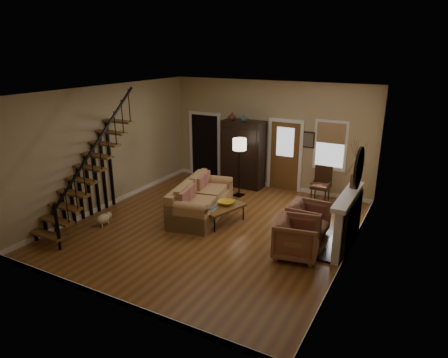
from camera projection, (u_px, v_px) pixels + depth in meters
The scene contains 15 objects.
room at pixel (231, 151), 11.05m from camera, with size 7.00×7.33×3.30m.
staircase at pixel (84, 163), 9.53m from camera, with size 0.94×2.80×3.20m, color brown, non-canonical shape.
fireplace at pixel (349, 217), 8.63m from camera, with size 0.33×1.95×2.30m.
armoire at pixel (243, 154), 12.48m from camera, with size 1.30×0.60×2.10m, color black, non-canonical shape.
vase_a at pixel (232, 116), 12.18m from camera, with size 0.24×0.24×0.25m, color #4C2619.
vase_b at pixel (244, 118), 12.01m from camera, with size 0.20×0.20×0.21m, color #334C60.
sofa at pixel (201, 200), 10.40m from camera, with size 1.03×2.39×0.89m, color #AD814F, non-canonical shape.
coffee_table at pixel (222, 214), 10.04m from camera, with size 0.68×1.17×0.45m, color brown, non-canonical shape.
bowl at pixel (226, 203), 10.06m from camera, with size 0.40×0.40×0.10m, color gold.
books at pixel (211, 208), 9.76m from camera, with size 0.22×0.29×0.05m, color beige, non-canonical shape.
armchair_left at pixel (297, 238), 8.35m from camera, with size 0.90×0.93×0.85m, color brown.
armchair_right at pixel (308, 220), 9.32m from camera, with size 0.85×0.88×0.80m, color brown.
floor_lamp at pixel (239, 168), 11.67m from camera, with size 0.40×0.40×1.74m, color black, non-canonical shape.
side_chair at pixel (321, 185), 11.33m from camera, with size 0.54×0.54×1.02m, color #331D10, non-canonical shape.
dog at pixel (103, 220), 9.90m from camera, with size 0.25×0.42×0.31m, color beige, non-canonical shape.
Camera 1 is at (4.52, -7.77, 4.22)m, focal length 32.00 mm.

